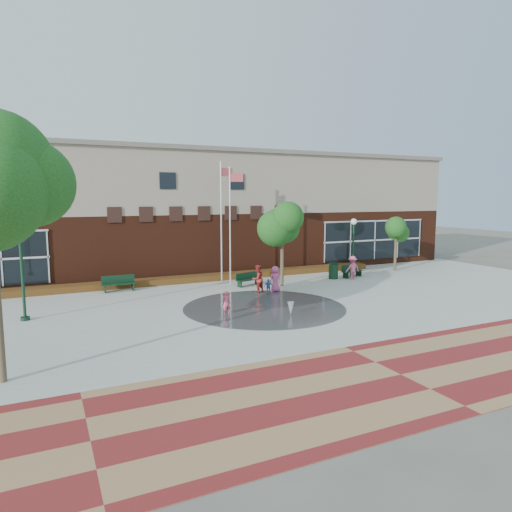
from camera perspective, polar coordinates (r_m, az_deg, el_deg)
name	(u,v)px	position (r m, az deg, el deg)	size (l,w,h in m)	color
ground	(293,322)	(21.32, 4.64, -8.21)	(120.00, 120.00, 0.00)	#666056
plaza_concrete	(256,304)	(24.75, 0.00, -5.97)	(46.00, 18.00, 0.01)	#A8A8A0
paver_band	(401,375)	(15.95, 17.65, -13.99)	(46.00, 6.00, 0.01)	maroon
splash_pad	(264,308)	(23.88, 1.03, -6.47)	(8.40, 8.40, 0.01)	#383A3D
library_building	(183,211)	(36.74, -9.05, 5.62)	(44.40, 10.40, 9.20)	#4F2112
flower_bed	(209,280)	(31.65, -5.89, -3.06)	(26.00, 1.20, 0.40)	maroon
flagpole_left	(222,216)	(30.17, -4.30, 5.00)	(0.94, 0.16, 8.03)	white
flagpole_right	(231,220)	(29.41, -3.18, 4.56)	(0.89, 0.39, 7.65)	white
lamp_left	(22,264)	(23.52, -27.25, -0.92)	(0.45, 0.45, 4.28)	#12331E
lamp_right	(353,240)	(33.72, 12.07, 1.91)	(0.44, 0.44, 4.18)	#12331E
bench_left	(119,287)	(28.98, -16.76, -3.67)	(1.97, 0.57, 0.99)	#12331E
bench_mid	(248,282)	(29.45, -0.96, -3.26)	(1.79, 0.88, 0.87)	#12331E
bench_right	(352,273)	(33.37, 11.92, -2.12)	(1.90, 1.00, 0.92)	#12331E
trash_can	(333,271)	(32.43, 9.64, -1.84)	(0.69, 0.69, 1.14)	#12331E
tree_mid	(282,227)	(29.04, 3.31, 3.70)	(3.14, 3.14, 5.30)	#453728
tree_small_right	(396,233)	(36.86, 17.12, 2.82)	(2.40, 2.40, 4.10)	#453728
water_jet_a	(291,316)	(22.39, 4.35, -7.44)	(0.33, 0.33, 0.64)	white
water_jet_b	(229,313)	(22.81, -3.45, -7.15)	(0.17, 0.17, 0.38)	white
child_splash	(226,303)	(22.40, -3.74, -5.87)	(0.43, 0.28, 1.18)	#DD4E6D
adult_red	(258,279)	(27.24, 0.19, -2.90)	(0.83, 0.65, 1.71)	#A92927
adult_pink	(275,279)	(27.57, 2.42, -2.91)	(0.78, 0.51, 1.59)	#C44F89
child_blue	(268,287)	(26.99, 1.57, -3.85)	(0.54, 0.22, 0.92)	#3463B9
person_bench	(352,268)	(32.32, 11.97, -1.48)	(1.07, 0.62, 1.66)	#E85D88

